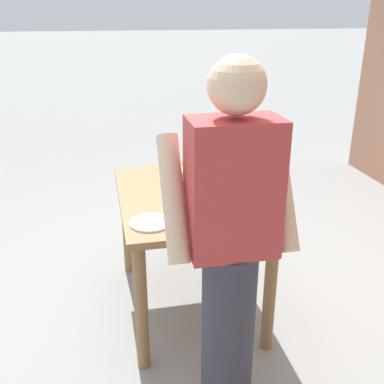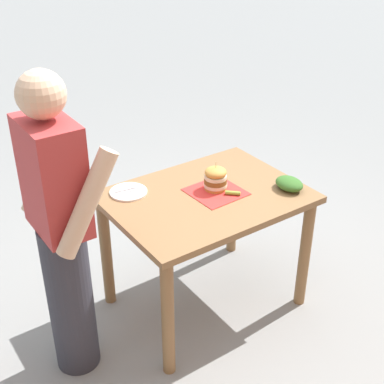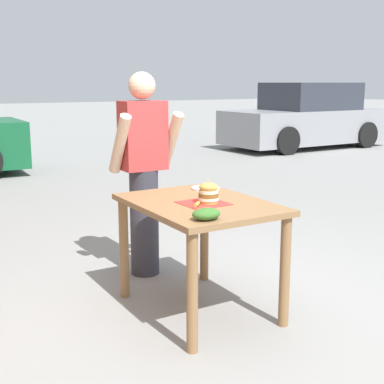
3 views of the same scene
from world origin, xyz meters
The scene contains 8 objects.
ground_plane centered at (0.00, 0.00, 0.00)m, with size 80.00×80.00×0.00m, color gray.
patio_table centered at (0.00, 0.00, 0.66)m, with size 0.83×1.12×0.80m.
serving_paper centered at (-0.01, -0.06, 0.80)m, with size 0.30×0.30×0.00m, color red.
sandwich centered at (0.02, -0.08, 0.87)m, with size 0.14×0.14×0.18m.
pickle_spear centered at (-0.09, -0.12, 0.81)m, with size 0.02×0.02×0.09m, color #8EA83D.
side_plate_with_forks centered at (0.28, 0.36, 0.80)m, with size 0.22×0.22×0.02m.
side_salad centered at (-0.22, -0.44, 0.83)m, with size 0.18×0.14×0.07m, color #386B28.
diner_across_table centered at (0.00, 0.88, 0.88)m, with size 0.55×0.35×1.69m.
Camera 2 is at (-2.16, 1.60, 2.34)m, focal length 50.00 mm.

